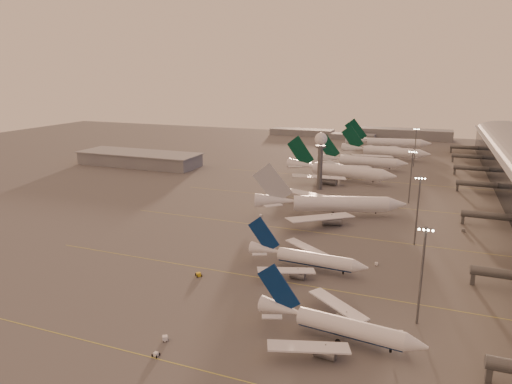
% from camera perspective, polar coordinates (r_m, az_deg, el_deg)
% --- Properties ---
extents(ground, '(700.00, 700.00, 0.00)m').
position_cam_1_polar(ground, '(134.75, -6.49, -11.43)').
color(ground, '#575555').
rests_on(ground, ground).
extents(taxiway_markings, '(180.00, 185.25, 0.02)m').
position_cam_1_polar(taxiway_markings, '(175.23, 10.98, -5.28)').
color(taxiway_markings, '#CEC848').
rests_on(taxiway_markings, ground).
extents(hangar, '(82.00, 27.00, 8.50)m').
position_cam_1_polar(hangar, '(308.62, -14.37, 4.06)').
color(hangar, slate).
rests_on(hangar, ground).
extents(radar_tower, '(6.40, 6.40, 31.10)m').
position_cam_1_polar(radar_tower, '(235.70, 8.08, 5.28)').
color(radar_tower, '#54565B').
rests_on(radar_tower, ground).
extents(mast_a, '(3.60, 0.56, 25.00)m').
position_cam_1_polar(mast_a, '(115.96, 20.02, -9.31)').
color(mast_a, '#54565B').
rests_on(mast_a, ground).
extents(mast_b, '(3.60, 0.56, 25.00)m').
position_cam_1_polar(mast_b, '(167.94, 19.56, -1.83)').
color(mast_b, '#54565B').
rests_on(mast_b, ground).
extents(mast_c, '(3.60, 0.56, 25.00)m').
position_cam_1_polar(mast_c, '(221.49, 18.81, 2.12)').
color(mast_c, '#54565B').
rests_on(mast_c, ground).
extents(mast_d, '(3.60, 0.56, 25.00)m').
position_cam_1_polar(mast_d, '(310.13, 19.28, 5.51)').
color(mast_d, '#54565B').
rests_on(mast_d, ground).
extents(distant_horizon, '(165.00, 37.50, 9.00)m').
position_cam_1_polar(distant_horizon, '(438.72, 13.91, 7.10)').
color(distant_horizon, slate).
rests_on(distant_horizon, ground).
extents(narrowbody_near, '(39.92, 31.72, 15.61)m').
position_cam_1_polar(narrowbody_near, '(109.35, 10.18, -16.37)').
color(narrowbody_near, white).
rests_on(narrowbody_near, ground).
extents(narrowbody_mid, '(38.76, 30.90, 15.14)m').
position_cam_1_polar(narrowbody_mid, '(143.10, 6.33, -8.45)').
color(narrowbody_mid, white).
rests_on(narrowbody_mid, ground).
extents(widebody_white, '(62.46, 49.28, 22.73)m').
position_cam_1_polar(widebody_white, '(195.62, 9.29, -1.85)').
color(widebody_white, white).
rests_on(widebody_white, ground).
extents(greentail_a, '(64.57, 51.73, 23.61)m').
position_cam_1_polar(greentail_a, '(260.72, 10.42, 2.33)').
color(greentail_a, white).
rests_on(greentail_a, ground).
extents(greentail_b, '(57.12, 46.16, 20.76)m').
position_cam_1_polar(greentail_b, '(294.86, 13.10, 3.53)').
color(greentail_b, white).
rests_on(greentail_b, ground).
extents(greentail_c, '(62.11, 49.98, 22.56)m').
position_cam_1_polar(greentail_c, '(332.73, 15.82, 4.66)').
color(greentail_c, white).
rests_on(greentail_c, ground).
extents(greentail_d, '(65.99, 52.94, 24.07)m').
position_cam_1_polar(greentail_d, '(373.25, 16.14, 5.73)').
color(greentail_d, white).
rests_on(greentail_d, ground).
extents(gsv_truck_a, '(6.46, 5.25, 2.52)m').
position_cam_1_polar(gsv_truck_a, '(110.45, -11.04, -17.21)').
color(gsv_truck_a, white).
rests_on(gsv_truck_a, ground).
extents(gsv_tug_near, '(2.13, 3.21, 0.87)m').
position_cam_1_polar(gsv_tug_near, '(106.30, -12.40, -19.23)').
color(gsv_tug_near, white).
rests_on(gsv_tug_near, ground).
extents(gsv_catering_a, '(5.23, 3.08, 4.02)m').
position_cam_1_polar(gsv_catering_a, '(115.20, 17.83, -15.82)').
color(gsv_catering_a, white).
rests_on(gsv_catering_a, ground).
extents(gsv_tug_mid, '(4.47, 4.48, 1.13)m').
position_cam_1_polar(gsv_tug_mid, '(139.56, -7.18, -10.22)').
color(gsv_tug_mid, yellow).
rests_on(gsv_tug_mid, ground).
extents(gsv_truck_b, '(5.26, 3.22, 2.00)m').
position_cam_1_polar(gsv_truck_b, '(150.63, 14.97, -8.51)').
color(gsv_truck_b, white).
rests_on(gsv_truck_b, ground).
extents(gsv_truck_c, '(4.98, 4.40, 1.99)m').
position_cam_1_polar(gsv_truck_c, '(192.93, 0.72, -2.80)').
color(gsv_truck_c, white).
rests_on(gsv_truck_c, ground).
extents(gsv_catering_b, '(6.00, 3.45, 4.64)m').
position_cam_1_polar(gsv_catering_b, '(191.79, 24.62, -3.89)').
color(gsv_catering_b, slate).
rests_on(gsv_catering_b, ground).
extents(gsv_tug_far, '(3.47, 3.65, 0.90)m').
position_cam_1_polar(gsv_tug_far, '(219.99, 6.74, -0.83)').
color(gsv_tug_far, slate).
rests_on(gsv_tug_far, ground).
extents(gsv_truck_d, '(2.92, 4.92, 1.87)m').
position_cam_1_polar(gsv_truck_d, '(255.13, 3.36, 1.54)').
color(gsv_truck_d, white).
rests_on(gsv_truck_d, ground).
extents(gsv_tug_hangar, '(4.26, 3.12, 1.10)m').
position_cam_1_polar(gsv_tug_hangar, '(269.72, 15.88, 1.64)').
color(gsv_tug_hangar, slate).
rests_on(gsv_tug_hangar, ground).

